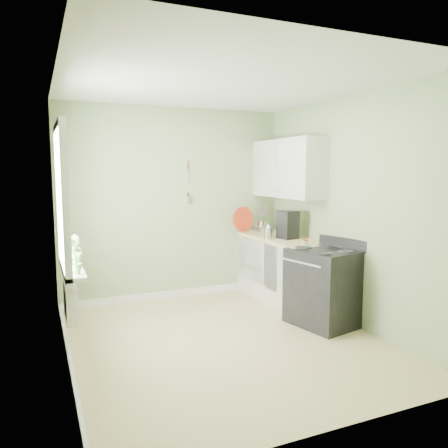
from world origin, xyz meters
name	(u,v)px	position (x,y,z in m)	size (l,w,h in m)	color
floor	(225,342)	(0.00, 0.00, -0.01)	(3.20, 3.60, 0.02)	tan
ceiling	(225,82)	(0.00, 0.00, 2.71)	(3.20, 3.60, 0.02)	white
wall_back	(174,204)	(0.00, 1.81, 1.35)	(3.20, 0.02, 2.70)	#94A772
wall_left	(60,224)	(-1.61, 0.00, 1.35)	(0.02, 3.60, 2.70)	#94A772
wall_right	(349,211)	(1.61, 0.00, 1.35)	(0.02, 3.60, 2.70)	#94A772
base_cabinets	(282,271)	(1.30, 1.00, 0.43)	(0.60, 1.60, 0.87)	white
countertop	(282,239)	(1.29, 1.00, 0.89)	(0.64, 1.60, 0.04)	#D7C783
upper_cabinets	(288,169)	(1.43, 1.10, 1.85)	(0.35, 1.40, 0.80)	white
window	(61,199)	(-1.58, 0.30, 1.55)	(0.06, 1.14, 1.44)	white
window_sill	(72,267)	(-1.51, 0.30, 0.88)	(0.18, 1.14, 0.04)	white
radiator	(70,302)	(-1.54, 0.25, 0.55)	(0.12, 0.50, 0.35)	white
wall_utensils	(188,189)	(0.20, 1.78, 1.56)	(0.02, 0.14, 0.58)	#D7C783
stove	(324,287)	(1.28, 0.01, 0.46)	(0.79, 0.85, 1.03)	black
stand_mixer	(260,220)	(1.35, 1.74, 1.06)	(0.18, 0.31, 0.36)	#B2B2B7
kettle	(268,232)	(1.05, 0.95, 1.01)	(0.19, 0.11, 0.19)	silver
coffee_maker	(288,225)	(1.30, 0.87, 1.09)	(0.25, 0.27, 0.38)	black
red_tray	(243,219)	(1.05, 1.72, 1.10)	(0.37, 0.37, 0.02)	#AC2A12
jar	(304,243)	(1.19, 0.30, 0.95)	(0.07, 0.07, 0.07)	beige
plant_a	(76,256)	(-1.50, -0.10, 1.07)	(0.17, 0.12, 0.33)	#55803B
plant_b	(73,252)	(-1.50, 0.15, 1.06)	(0.18, 0.14, 0.32)	#55803B
plant_c	(70,247)	(-1.50, 0.59, 1.03)	(0.15, 0.15, 0.26)	#55803B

